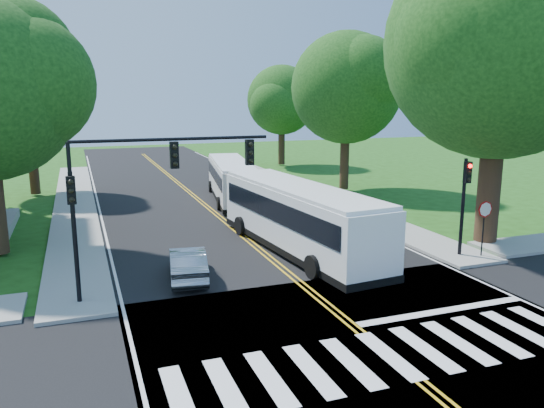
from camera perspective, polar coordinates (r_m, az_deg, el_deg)
name	(u,v)px	position (r m, az deg, el deg)	size (l,w,h in m)	color
ground	(379,348)	(16.40, 11.46, -14.93)	(140.00, 140.00, 0.00)	#1D4611
road	(221,218)	(32.24, -5.50, -1.52)	(14.00, 96.00, 0.01)	black
cross_road	(379,348)	(16.40, 11.46, -14.91)	(60.00, 12.00, 0.01)	black
center_line	(206,206)	(36.03, -7.14, -0.16)	(0.36, 70.00, 0.01)	gold
edge_line_w	(100,213)	(35.16, -17.98, -0.93)	(0.12, 70.00, 0.01)	silver
edge_line_e	(298,199)	(38.11, 2.86, 0.55)	(0.12, 70.00, 0.01)	silver
crosswalk	(389,355)	(16.02, 12.43, -15.58)	(12.60, 3.00, 0.01)	silver
stop_bar	(443,311)	(19.46, 17.91, -10.87)	(6.60, 0.40, 0.01)	silver
sidewalk_nw	(75,205)	(38.08, -20.45, -0.08)	(2.60, 40.00, 0.15)	gray
sidewalk_ne	(301,190)	(41.39, 3.14, 1.51)	(2.60, 40.00, 0.15)	gray
tree_ne_big	(501,44)	(27.93, 23.41, 15.48)	(10.80, 10.80, 14.91)	black
tree_west_far	(27,100)	(42.51, -24.82, 10.13)	(7.60, 7.60, 10.67)	black
tree_east_mid	(346,88)	(41.27, 8.01, 12.24)	(8.40, 8.40, 11.93)	black
tree_east_far	(282,100)	(56.24, 1.05, 11.11)	(7.20, 7.20, 10.34)	black
signal_nw	(142,179)	(19.15, -13.82, 2.58)	(7.15, 0.46, 5.66)	black
signal_ne	(465,194)	(25.17, 20.01, 1.02)	(0.30, 0.46, 4.40)	black
stop_sign	(485,215)	(25.52, 21.90, -1.11)	(0.76, 0.08, 2.53)	black
bus_lead	(299,217)	(24.96, 2.87, -1.38)	(3.81, 12.41, 3.16)	white
bus_follow	(231,179)	(37.60, -4.41, 2.66)	(4.02, 11.02, 2.79)	white
hatchback	(188,263)	(21.64, -9.08, -6.31)	(1.40, 4.01, 1.32)	#A5A7AC
suv	(333,219)	(29.38, 6.57, -1.62)	(1.99, 4.31, 1.20)	silver
dark_sedan	(296,199)	(34.47, 2.58, 0.53)	(1.89, 4.65, 1.35)	black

